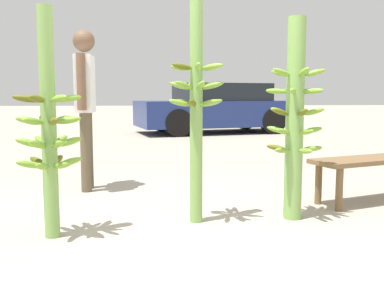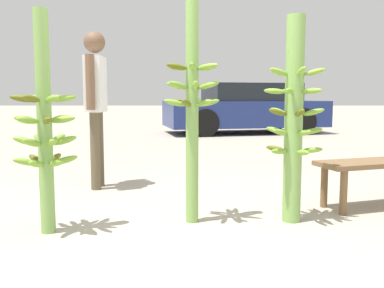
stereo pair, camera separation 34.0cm
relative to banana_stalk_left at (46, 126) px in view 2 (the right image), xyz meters
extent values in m
plane|color=#A89E8C|center=(0.96, -0.20, -0.75)|extent=(80.00, 80.00, 0.00)
cylinder|color=#7AA851|center=(0.00, 0.00, 0.02)|extent=(0.10, 0.10, 1.54)
ellipsoid|color=#545914|center=(-0.13, -0.03, 0.19)|extent=(0.18, 0.09, 0.07)
ellipsoid|color=#545914|center=(-0.04, -0.13, 0.19)|extent=(0.09, 0.18, 0.07)
ellipsoid|color=#75A333|center=(0.09, -0.09, 0.19)|extent=(0.16, 0.16, 0.07)
ellipsoid|color=#75A333|center=(0.13, 0.03, 0.19)|extent=(0.18, 0.09, 0.07)
ellipsoid|color=#75A333|center=(0.04, 0.13, 0.19)|extent=(0.09, 0.18, 0.07)
ellipsoid|color=#75A333|center=(-0.09, 0.09, 0.19)|extent=(0.16, 0.16, 0.07)
ellipsoid|color=#75A333|center=(0.13, -0.01, 0.04)|extent=(0.18, 0.06, 0.07)
ellipsoid|color=#75A333|center=(0.07, 0.11, 0.04)|extent=(0.14, 0.17, 0.07)
ellipsoid|color=#545914|center=(-0.06, 0.12, 0.04)|extent=(0.12, 0.18, 0.07)
ellipsoid|color=#75A333|center=(-0.13, 0.01, 0.04)|extent=(0.18, 0.06, 0.07)
ellipsoid|color=#75A333|center=(-0.07, -0.11, 0.04)|extent=(0.14, 0.17, 0.07)
ellipsoid|color=#545914|center=(0.06, -0.12, 0.04)|extent=(0.12, 0.18, 0.07)
ellipsoid|color=#75A333|center=(0.08, -0.10, -0.10)|extent=(0.15, 0.17, 0.09)
ellipsoid|color=#75A333|center=(0.13, 0.02, -0.10)|extent=(0.18, 0.07, 0.09)
ellipsoid|color=#75A333|center=(0.05, 0.12, -0.10)|extent=(0.11, 0.18, 0.09)
ellipsoid|color=#75A333|center=(-0.08, 0.10, -0.10)|extent=(0.15, 0.17, 0.09)
ellipsoid|color=#75A333|center=(-0.13, -0.02, -0.10)|extent=(0.18, 0.07, 0.09)
ellipsoid|color=#75A333|center=(-0.05, -0.12, -0.10)|extent=(0.11, 0.18, 0.09)
ellipsoid|color=#545914|center=(-0.10, 0.08, -0.24)|extent=(0.17, 0.15, 0.08)
ellipsoid|color=#75A333|center=(-0.12, -0.05, -0.24)|extent=(0.18, 0.10, 0.08)
ellipsoid|color=#75A333|center=(-0.02, -0.13, -0.24)|extent=(0.08, 0.18, 0.08)
ellipsoid|color=#75A333|center=(0.10, -0.08, -0.24)|extent=(0.17, 0.15, 0.08)
ellipsoid|color=#75A333|center=(0.12, 0.05, -0.24)|extent=(0.18, 0.10, 0.08)
ellipsoid|color=#545914|center=(0.02, 0.13, -0.24)|extent=(0.08, 0.18, 0.08)
cylinder|color=#7AA851|center=(1.02, 0.26, 0.11)|extent=(0.10, 0.10, 1.72)
ellipsoid|color=#75A333|center=(1.02, 0.39, 0.42)|extent=(0.04, 0.17, 0.06)
ellipsoid|color=#75A333|center=(0.90, 0.32, 0.42)|extent=(0.17, 0.12, 0.06)
ellipsoid|color=#545914|center=(0.90, 0.19, 0.42)|extent=(0.17, 0.12, 0.06)
ellipsoid|color=#75A333|center=(1.02, 0.13, 0.42)|extent=(0.04, 0.17, 0.06)
ellipsoid|color=#75A333|center=(1.13, 0.19, 0.42)|extent=(0.17, 0.12, 0.06)
ellipsoid|color=#75A333|center=(1.13, 0.32, 0.42)|extent=(0.17, 0.12, 0.06)
ellipsoid|color=#75A333|center=(1.00, 0.38, 0.28)|extent=(0.07, 0.18, 0.08)
ellipsoid|color=#75A333|center=(0.90, 0.30, 0.28)|extent=(0.18, 0.10, 0.08)
ellipsoid|color=#75A333|center=(0.92, 0.18, 0.28)|extent=(0.16, 0.14, 0.08)
ellipsoid|color=#75A333|center=(1.03, 0.13, 0.28)|extent=(0.07, 0.18, 0.08)
ellipsoid|color=#75A333|center=(1.13, 0.21, 0.28)|extent=(0.18, 0.10, 0.08)
ellipsoid|color=#75A333|center=(1.11, 0.34, 0.28)|extent=(0.16, 0.14, 0.08)
ellipsoid|color=#545914|center=(0.93, 0.35, 0.15)|extent=(0.15, 0.16, 0.08)
ellipsoid|color=#75A333|center=(0.89, 0.23, 0.15)|extent=(0.18, 0.08, 0.08)
ellipsoid|color=#545914|center=(0.98, 0.14, 0.15)|extent=(0.09, 0.18, 0.08)
ellipsoid|color=#75A333|center=(1.10, 0.16, 0.15)|extent=(0.15, 0.16, 0.08)
ellipsoid|color=#75A333|center=(1.14, 0.29, 0.15)|extent=(0.18, 0.08, 0.08)
ellipsoid|color=#75A333|center=(1.05, 0.38, 0.15)|extent=(0.09, 0.18, 0.08)
cylinder|color=#7AA851|center=(1.78, 0.27, 0.02)|extent=(0.14, 0.14, 1.55)
ellipsoid|color=#545914|center=(1.85, 0.39, 0.38)|extent=(0.12, 0.16, 0.08)
ellipsoid|color=#75A333|center=(1.68, 0.38, 0.38)|extent=(0.14, 0.15, 0.08)
ellipsoid|color=#75A333|center=(1.65, 0.22, 0.38)|extent=(0.17, 0.10, 0.08)
ellipsoid|color=#75A333|center=(1.79, 0.13, 0.38)|extent=(0.05, 0.17, 0.08)
ellipsoid|color=#75A333|center=(1.92, 0.24, 0.38)|extent=(0.17, 0.08, 0.08)
ellipsoid|color=#545914|center=(1.90, 0.34, 0.24)|extent=(0.16, 0.11, 0.05)
ellipsoid|color=#75A333|center=(1.75, 0.41, 0.24)|extent=(0.07, 0.17, 0.05)
ellipsoid|color=#75A333|center=(1.63, 0.29, 0.24)|extent=(0.17, 0.06, 0.05)
ellipsoid|color=#75A333|center=(1.71, 0.14, 0.24)|extent=(0.11, 0.16, 0.05)
ellipsoid|color=#75A333|center=(1.88, 0.17, 0.24)|extent=(0.14, 0.14, 0.05)
ellipsoid|color=#75A333|center=(1.92, 0.24, 0.09)|extent=(0.17, 0.08, 0.08)
ellipsoid|color=#75A333|center=(1.85, 0.39, 0.09)|extent=(0.12, 0.16, 0.08)
ellipsoid|color=#75A333|center=(1.68, 0.38, 0.09)|extent=(0.14, 0.15, 0.08)
ellipsoid|color=#545914|center=(1.65, 0.22, 0.09)|extent=(0.17, 0.10, 0.08)
ellipsoid|color=#545914|center=(1.79, 0.13, 0.09)|extent=(0.05, 0.17, 0.08)
ellipsoid|color=#75A333|center=(1.66, 0.35, -0.06)|extent=(0.16, 0.13, 0.07)
ellipsoid|color=#75A333|center=(1.66, 0.19, -0.06)|extent=(0.16, 0.13, 0.07)
ellipsoid|color=#75A333|center=(1.82, 0.14, -0.06)|extent=(0.09, 0.17, 0.07)
ellipsoid|color=#75A333|center=(1.92, 0.27, -0.06)|extent=(0.17, 0.04, 0.07)
ellipsoid|color=#75A333|center=(1.82, 0.41, -0.06)|extent=(0.09, 0.17, 0.07)
ellipsoid|color=#75A333|center=(1.83, 0.41, -0.20)|extent=(0.09, 0.17, 0.06)
ellipsoid|color=#545914|center=(1.66, 0.36, -0.20)|extent=(0.15, 0.13, 0.06)
ellipsoid|color=#75A333|center=(1.66, 0.19, -0.20)|extent=(0.16, 0.13, 0.06)
ellipsoid|color=#75A333|center=(1.82, 0.13, -0.20)|extent=(0.08, 0.17, 0.06)
ellipsoid|color=#75A333|center=(1.92, 0.27, -0.20)|extent=(0.16, 0.05, 0.06)
cylinder|color=brown|center=(0.03, 1.39, -0.36)|extent=(0.10, 0.10, 0.80)
cylinder|color=brown|center=(0.03, 1.56, -0.36)|extent=(0.10, 0.10, 0.80)
cube|color=white|center=(0.03, 1.48, 0.32)|extent=(0.16, 0.36, 0.56)
cylinder|color=brown|center=(0.03, 1.25, 0.34)|extent=(0.09, 0.09, 0.54)
cylinder|color=brown|center=(0.03, 1.70, 0.34)|extent=(0.09, 0.09, 0.54)
sphere|color=brown|center=(0.03, 1.48, 0.75)|extent=(0.22, 0.22, 0.22)
cube|color=brown|center=(2.63, 0.71, -0.37)|extent=(1.17, 0.69, 0.04)
cylinder|color=brown|center=(2.16, 0.69, -0.57)|extent=(0.06, 0.06, 0.37)
cylinder|color=brown|center=(2.24, 0.45, -0.57)|extent=(0.06, 0.06, 0.37)
cube|color=navy|center=(2.36, 8.17, -0.25)|extent=(4.31, 2.62, 0.65)
cube|color=black|center=(2.52, 8.20, 0.30)|extent=(2.51, 2.09, 0.44)
cylinder|color=black|center=(1.32, 7.10, -0.43)|extent=(0.68, 0.33, 0.66)
cylinder|color=black|center=(0.97, 8.71, -0.43)|extent=(0.68, 0.33, 0.66)
cylinder|color=black|center=(3.75, 7.63, -0.43)|extent=(0.68, 0.33, 0.66)
cylinder|color=black|center=(3.40, 9.24, -0.43)|extent=(0.68, 0.33, 0.66)
camera|label=1|loc=(0.67, -2.92, 0.20)|focal=40.00mm
camera|label=2|loc=(1.01, -2.93, 0.20)|focal=40.00mm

